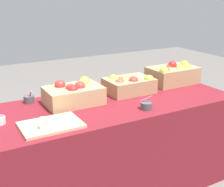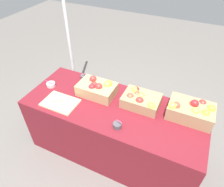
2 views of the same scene
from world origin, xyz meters
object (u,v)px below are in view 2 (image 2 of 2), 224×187
Objects in this scene: tent_pole at (67,28)px; sample_bowl_far at (84,77)px; sample_bowl_near at (51,85)px; apple_crate_left at (191,111)px; apple_crate_middle at (140,99)px; apple_crate_right at (97,88)px; sample_bowl_mid at (117,125)px; cutting_board_front at (60,102)px.

sample_bowl_far is at bearing -42.62° from tent_pole.
sample_bowl_near is 0.04× the size of tent_pole.
apple_crate_left is 1.12× the size of apple_crate_middle.
apple_crate_right is at bearing -176.06° from apple_crate_left.
sample_bowl_mid is at bearing -102.71° from apple_crate_middle.
sample_bowl_far is (-0.77, 0.14, -0.04)m from apple_crate_middle.
apple_crate_right is at bearing 138.66° from sample_bowl_mid.
cutting_board_front is at bearing -155.97° from apple_crate_middle.
apple_crate_left reaches higher than apple_crate_right.
cutting_board_front is 0.16× the size of tent_pole.
apple_crate_right is 0.34m from sample_bowl_far.
sample_bowl_near is (-1.04, -0.14, -0.05)m from apple_crate_middle.
tent_pole is at bearing 154.46° from apple_crate_middle.
apple_crate_right is at bearing -175.96° from apple_crate_middle.
apple_crate_left is 4.32× the size of sample_bowl_mid.
tent_pole reaches higher than sample_bowl_near.
sample_bowl_mid is (-0.58, -0.42, -0.06)m from apple_crate_left.
sample_bowl_near is at bearing 165.75° from sample_bowl_mid.
apple_crate_left reaches higher than sample_bowl_mid.
sample_bowl_far is at bearing 169.33° from apple_crate_middle.
apple_crate_middle is at bearing 77.29° from sample_bowl_mid.
apple_crate_middle is 3.75× the size of sample_bowl_far.
sample_bowl_far is 0.77m from tent_pole.
apple_crate_middle is at bearing 4.04° from apple_crate_right.
sample_bowl_near reaches higher than cutting_board_front.
sample_bowl_far is (-1.26, 0.11, -0.06)m from apple_crate_left.
apple_crate_middle is 1.44m from tent_pole.
sample_bowl_far is at bearing 174.96° from apple_crate_left.
apple_crate_left is at bearing 35.70° from sample_bowl_mid.
apple_crate_left is 4.23× the size of sample_bowl_near.
apple_crate_right is 4.07× the size of sample_bowl_near.
cutting_board_front is (-1.26, -0.37, -0.07)m from apple_crate_left.
sample_bowl_near and sample_bowl_far have the same top height.
sample_bowl_mid is at bearing -14.25° from sample_bowl_near.
sample_bowl_far is at bearing 147.52° from apple_crate_right.
apple_crate_middle reaches higher than sample_bowl_mid.
tent_pole is (-0.50, 0.95, 0.38)m from cutting_board_front.
apple_crate_middle is at bearing -25.54° from tent_pole.
tent_pole is (-0.23, 0.75, 0.37)m from sample_bowl_near.
cutting_board_front is 3.76× the size of sample_bowl_mid.
sample_bowl_near is 1.02× the size of sample_bowl_mid.
sample_bowl_far is 0.04× the size of tent_pole.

